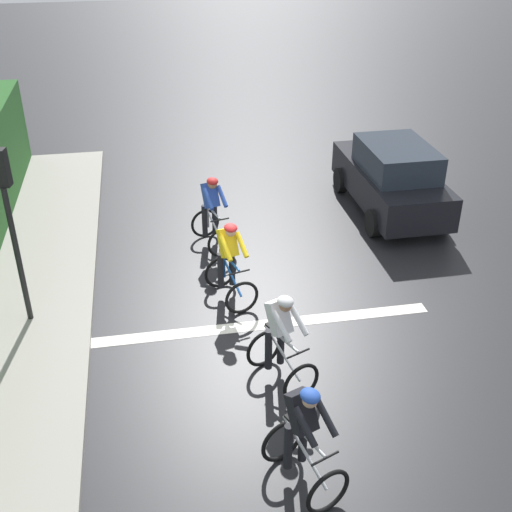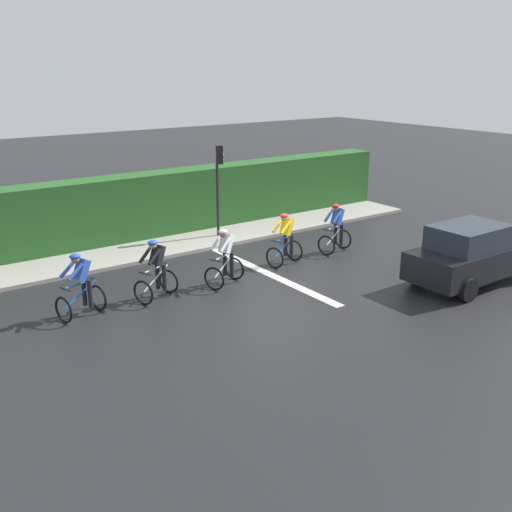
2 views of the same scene
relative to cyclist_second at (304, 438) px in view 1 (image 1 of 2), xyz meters
The scene contains 8 objects.
ground_plane 4.09m from the cyclist_second, 87.35° to the right, with size 80.00×80.00×0.00m, color black.
road_marking_stop_line 3.71m from the cyclist_second, 87.07° to the right, with size 7.00×0.30×0.01m, color silver.
cyclist_second is the anchor object (origin of this frame).
cyclist_mid 2.08m from the cyclist_second, 94.17° to the right, with size 1.05×1.26×1.66m.
cyclist_fourth 4.61m from the cyclist_second, 86.35° to the right, with size 0.94×1.22×1.66m.
cyclist_trailing 6.81m from the cyclist_second, 86.98° to the right, with size 0.93×1.22×1.66m.
car_black 8.86m from the cyclist_second, 117.88° to the right, with size 1.90×4.11×1.76m.
traffic_light_near_crossing 6.19m from the cyclist_second, 48.36° to the right, with size 0.24×0.31×3.34m.
Camera 1 is at (1.51, 9.86, 6.97)m, focal length 45.36 mm.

